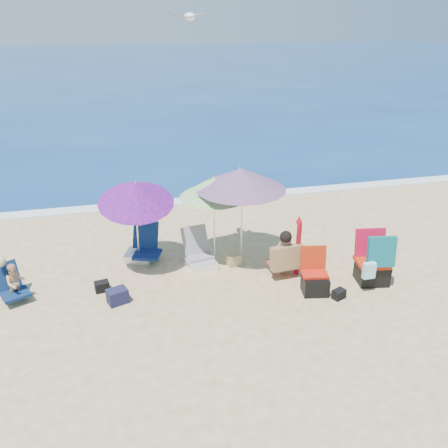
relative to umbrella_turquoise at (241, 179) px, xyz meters
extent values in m
plane|color=#D8BC84|center=(-0.15, -1.43, -1.86)|extent=(120.00, 120.00, 0.00)
cube|color=navy|center=(-0.15, 43.57, -1.91)|extent=(120.00, 80.00, 0.12)
cube|color=white|center=(-0.15, 3.67, -1.84)|extent=(120.00, 0.50, 0.04)
cylinder|color=white|center=(0.04, 0.05, -0.89)|extent=(0.04, 0.04, 1.94)
cone|color=#D91C49|center=(0.00, 0.00, 0.00)|extent=(2.16, 2.16, 0.44)
cylinder|color=white|center=(-0.04, -0.06, 0.20)|extent=(0.03, 0.03, 0.12)
cylinder|color=white|center=(-0.52, 0.16, -0.99)|extent=(0.03, 0.03, 1.74)
cone|color=#399E18|center=(-0.52, 0.16, -0.19)|extent=(1.44, 1.44, 0.41)
cylinder|color=white|center=(-0.53, 0.15, -0.01)|extent=(0.03, 0.03, 0.11)
cylinder|color=white|center=(-2.11, 0.34, -0.99)|extent=(0.05, 0.46, 1.70)
cone|color=#B91A6B|center=(-2.09, 0.12, -0.17)|extent=(1.57, 1.63, 0.79)
cylinder|color=silver|center=(-2.08, 0.08, 0.02)|extent=(0.03, 0.06, 0.12)
cylinder|color=#AD0C19|center=(0.98, -0.82, -1.28)|extent=(0.13, 0.13, 1.16)
cone|color=#A90C17|center=(0.98, -0.78, -0.65)|extent=(0.18, 0.18, 0.15)
cube|color=#0E204E|center=(-1.96, 0.35, -1.67)|extent=(0.67, 0.63, 0.07)
cube|color=#0D264E|center=(-1.94, 0.71, -1.37)|extent=(0.62, 0.48, 0.58)
cube|color=white|center=(-2.12, 0.53, -1.78)|extent=(0.70, 0.66, 0.17)
cube|color=#D8504C|center=(-0.89, 0.05, -1.67)|extent=(0.62, 0.57, 0.07)
cube|color=#C66645|center=(-0.93, 0.23, -1.37)|extent=(0.59, 0.41, 0.58)
cube|color=white|center=(-0.88, -0.14, -1.78)|extent=(0.65, 0.59, 0.17)
cube|color=red|center=(1.08, -1.45, -1.50)|extent=(0.56, 0.52, 0.05)
cube|color=#A9260C|center=(1.10, -1.30, -1.25)|extent=(0.50, 0.22, 0.49)
cube|color=black|center=(1.06, -1.57, -1.69)|extent=(0.54, 0.49, 0.35)
cube|color=red|center=(2.28, -1.46, -1.42)|extent=(0.67, 0.62, 0.06)
cube|color=red|center=(2.34, -1.21, -1.12)|extent=(0.61, 0.26, 0.60)
cube|color=black|center=(2.32, -1.46, -1.65)|extent=(0.65, 0.59, 0.42)
cube|color=#096973|center=(2.30, -1.69, -1.07)|extent=(0.55, 0.27, 0.60)
cube|color=#9ADEF7|center=(2.04, -1.78, -1.39)|extent=(0.23, 0.11, 0.32)
imported|color=tan|center=(0.72, -0.76, -1.37)|extent=(0.38, 0.26, 0.99)
cube|color=#430D5F|center=(0.71, -0.71, -1.67)|extent=(0.58, 0.52, 0.07)
cube|color=#441075|center=(0.72, -0.92, -1.40)|extent=(0.70, 0.29, 0.50)
sphere|color=black|center=(0.71, -0.82, -0.99)|extent=(0.24, 0.24, 0.24)
imported|color=tan|center=(-4.40, -0.55, -1.48)|extent=(0.46, 0.42, 0.77)
cube|color=#0C2348|center=(-4.44, -0.59, -1.69)|extent=(0.60, 0.57, 0.06)
cube|color=#0C1F44|center=(-4.61, -0.32, -1.44)|extent=(0.54, 0.44, 0.50)
sphere|color=#D8C37C|center=(-4.63, -0.39, -1.10)|extent=(0.19, 0.19, 0.19)
cube|color=#1A1A39|center=(-2.61, -1.04, -1.72)|extent=(0.43, 0.37, 0.28)
cube|color=black|center=(-2.90, -0.57, -1.77)|extent=(0.30, 0.24, 0.20)
cube|color=tan|center=(-0.18, -0.18, -1.74)|extent=(0.33, 0.27, 0.24)
cube|color=black|center=(1.42, -1.85, -1.77)|extent=(0.28, 0.25, 0.18)
ellipsoid|color=white|center=(-0.91, 0.20, 2.96)|extent=(0.30, 0.41, 0.15)
cube|color=gray|center=(-1.19, 0.01, 2.98)|extent=(0.38, 0.22, 0.08)
cube|color=gray|center=(-0.84, 0.07, 2.98)|extent=(0.38, 0.22, 0.08)
camera|label=1|loc=(-2.34, -8.40, 2.98)|focal=36.65mm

